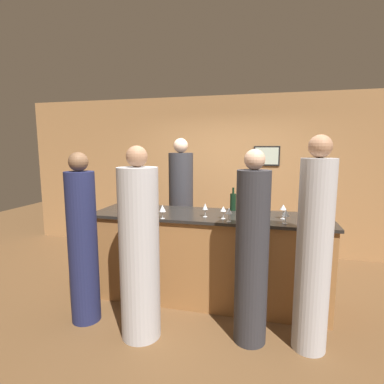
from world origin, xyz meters
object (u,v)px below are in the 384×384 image
(guest_2, at_px, (314,252))
(wine_bottle_0, at_px, (233,202))
(guest_0, at_px, (139,252))
(guest_3, at_px, (252,255))
(bartender, at_px, (181,210))
(guest_1, at_px, (83,244))

(guest_2, height_order, wine_bottle_0, guest_2)
(guest_0, relative_size, guest_3, 1.02)
(guest_3, bearing_deg, guest_0, -170.36)
(bartender, xyz_separation_m, guest_0, (0.07, -1.72, -0.06))
(bartender, height_order, guest_1, bartender)
(guest_1, height_order, guest_3, guest_3)
(guest_1, bearing_deg, guest_3, 2.21)
(guest_0, bearing_deg, guest_2, 7.04)
(guest_1, xyz_separation_m, wine_bottle_0, (1.48, 1.09, 0.34))
(guest_2, bearing_deg, guest_0, -172.96)
(guest_0, xyz_separation_m, guest_1, (-0.70, 0.11, -0.01))
(bartender, relative_size, wine_bottle_0, 6.82)
(guest_1, bearing_deg, bartender, 68.42)
(bartender, height_order, guest_3, bartender)
(bartender, xyz_separation_m, guest_1, (-0.63, -1.61, -0.08))
(guest_0, xyz_separation_m, wine_bottle_0, (0.78, 1.21, 0.32))
(guest_1, distance_m, guest_2, 2.33)
(guest_2, distance_m, wine_bottle_0, 1.34)
(bartender, bearing_deg, guest_3, 126.58)
(guest_0, distance_m, guest_1, 0.71)
(bartender, bearing_deg, guest_1, 68.42)
(guest_2, bearing_deg, guest_3, -178.07)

